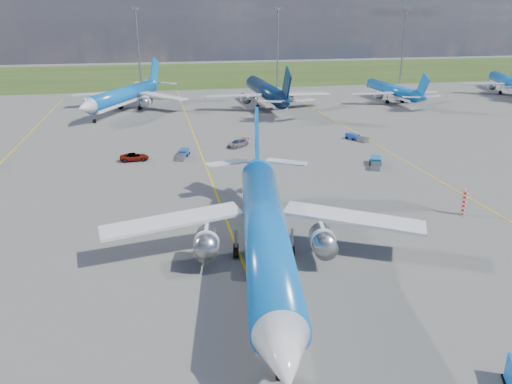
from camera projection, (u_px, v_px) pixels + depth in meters
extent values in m
plane|color=#545451|center=(247.00, 272.00, 43.28)|extent=(400.00, 400.00, 0.00)
cube|color=#2D4719|center=(171.00, 75.00, 181.49)|extent=(400.00, 80.00, 0.01)
cube|color=gold|center=(208.00, 171.00, 70.92)|extent=(0.25, 160.00, 0.02)
cube|color=gold|center=(0.00, 164.00, 74.44)|extent=(0.25, 120.00, 0.02)
cube|color=gold|center=(375.00, 144.00, 85.83)|extent=(0.25, 120.00, 0.02)
cylinder|color=slate|center=(139.00, 52.00, 139.01)|extent=(0.50, 0.50, 22.00)
cube|color=slate|center=(135.00, 8.00, 135.18)|extent=(2.20, 0.50, 0.80)
cylinder|color=slate|center=(278.00, 50.00, 146.60)|extent=(0.50, 0.50, 22.00)
cube|color=slate|center=(278.00, 9.00, 142.77)|extent=(2.20, 0.50, 0.80)
cylinder|color=slate|center=(403.00, 48.00, 154.19)|extent=(0.50, 0.50, 22.00)
cube|color=slate|center=(407.00, 9.00, 150.36)|extent=(2.20, 0.50, 0.80)
cylinder|color=red|center=(464.00, 202.00, 55.07)|extent=(0.50, 0.50, 3.00)
imported|color=#999999|center=(134.00, 157.00, 75.67)|extent=(4.49, 2.43, 1.20)
imported|color=#999999|center=(238.00, 143.00, 83.53)|extent=(4.44, 4.04, 1.24)
cube|color=#1A609C|center=(375.00, 161.00, 73.93)|extent=(2.37, 3.01, 1.12)
cube|color=slate|center=(376.00, 166.00, 71.51)|extent=(1.94, 2.36, 0.92)
cube|color=#194498|center=(184.00, 153.00, 78.36)|extent=(1.90, 2.71, 1.04)
cube|color=slate|center=(181.00, 157.00, 76.09)|extent=(1.57, 2.11, 0.85)
cube|color=#193F96|center=(353.00, 137.00, 88.53)|extent=(2.16, 2.70, 1.01)
cube|color=slate|center=(363.00, 140.00, 86.75)|extent=(1.77, 2.12, 0.82)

